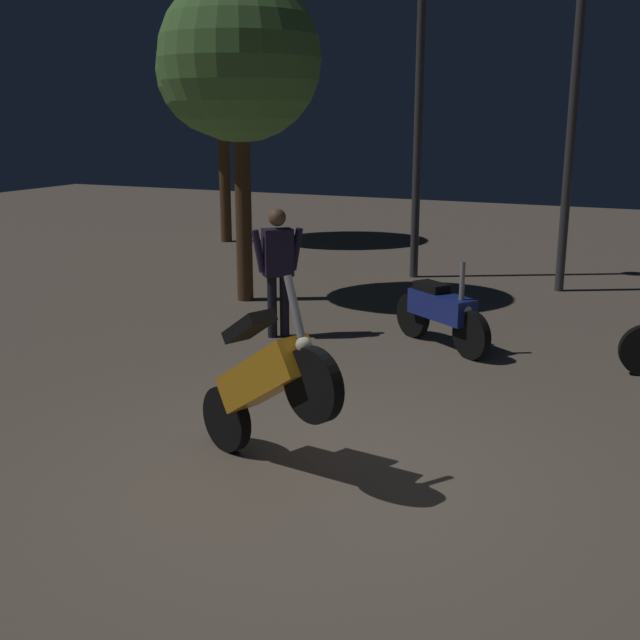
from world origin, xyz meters
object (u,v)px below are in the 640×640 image
(motorcycle_orange_foreground, at_px, (266,382))
(streetlamp_near, at_px, (576,71))
(streetlamp_far, at_px, (420,75))
(motorcycle_blue_parked_right, at_px, (441,312))
(person_rider_beside, at_px, (278,262))

(motorcycle_orange_foreground, distance_m, streetlamp_near, 8.26)
(motorcycle_orange_foreground, bearing_deg, streetlamp_far, 123.46)
(motorcycle_blue_parked_right, xyz_separation_m, streetlamp_far, (-1.62, 3.94, 2.92))
(person_rider_beside, xyz_separation_m, streetlamp_far, (0.38, 4.34, 2.39))
(motorcycle_orange_foreground, distance_m, person_rider_beside, 3.91)
(streetlamp_near, height_order, streetlamp_far, streetlamp_near)
(person_rider_beside, distance_m, streetlamp_far, 4.97)
(motorcycle_orange_foreground, relative_size, streetlamp_far, 0.31)
(person_rider_beside, distance_m, streetlamp_near, 5.64)
(person_rider_beside, bearing_deg, streetlamp_far, -47.72)
(motorcycle_blue_parked_right, bearing_deg, streetlamp_near, 112.13)
(motorcycle_blue_parked_right, distance_m, streetlamp_near, 4.90)
(motorcycle_orange_foreground, xyz_separation_m, streetlamp_far, (-1.34, 7.85, 2.61))
(motorcycle_blue_parked_right, relative_size, streetlamp_near, 0.27)
(motorcycle_blue_parked_right, height_order, streetlamp_far, streetlamp_far)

